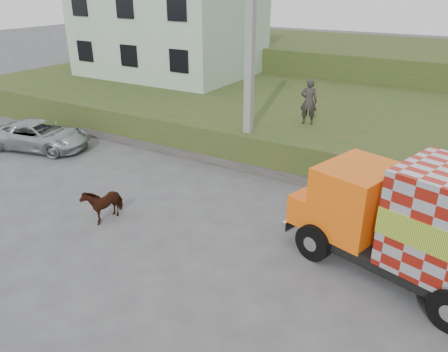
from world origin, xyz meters
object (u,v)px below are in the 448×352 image
Objects in this scene: utility_pole at (250,66)px; cargo_truck at (448,234)px; cow at (103,202)px; suv at (39,135)px; pedestrian at (309,101)px.

utility_pole is 1.07× the size of cargo_truck.
cow is at bearing -107.64° from utility_pole.
utility_pole is at bearing 76.10° from cow.
cow is 0.29× the size of suv.
cow is at bearing -154.33° from cargo_truck.
cargo_truck is 3.95× the size of pedestrian.
cow is 0.70× the size of pedestrian.
pedestrian reaches higher than suv.
cargo_truck is 1.64× the size of suv.
suv is 11.98m from pedestrian.
cargo_truck is 9.18m from pedestrian.
cow is 9.27m from pedestrian.
cow is (-9.59, -1.49, -1.08)m from cargo_truck.
utility_pole reaches higher than cargo_truck.
cargo_truck reaches higher than suv.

